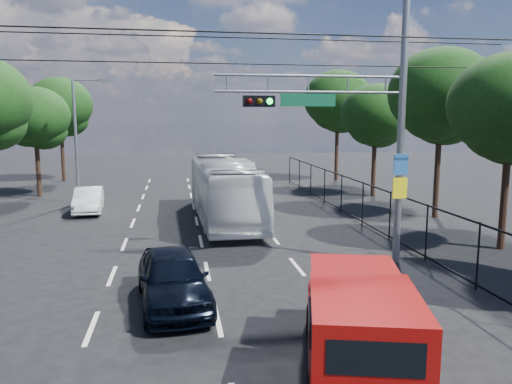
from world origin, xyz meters
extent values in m
cube|color=beige|center=(-3.00, 4.00, 0.01)|extent=(0.12, 2.00, 0.01)
cube|color=beige|center=(-3.00, 8.00, 0.01)|extent=(0.12, 2.00, 0.01)
cube|color=beige|center=(-3.00, 12.00, 0.01)|extent=(0.12, 2.00, 0.01)
cube|color=beige|center=(-3.00, 16.00, 0.01)|extent=(0.12, 2.00, 0.01)
cube|color=beige|center=(-3.00, 20.00, 0.01)|extent=(0.12, 2.00, 0.01)
cube|color=beige|center=(-3.00, 24.00, 0.01)|extent=(0.12, 2.00, 0.01)
cube|color=beige|center=(-3.00, 28.00, 0.01)|extent=(0.12, 2.00, 0.01)
cube|color=beige|center=(-3.00, 32.00, 0.01)|extent=(0.12, 2.00, 0.01)
cube|color=beige|center=(0.00, 4.00, 0.01)|extent=(0.12, 2.00, 0.01)
cube|color=beige|center=(0.00, 8.00, 0.01)|extent=(0.12, 2.00, 0.01)
cube|color=beige|center=(0.00, 12.00, 0.01)|extent=(0.12, 2.00, 0.01)
cube|color=beige|center=(0.00, 16.00, 0.01)|extent=(0.12, 2.00, 0.01)
cube|color=beige|center=(0.00, 20.00, 0.01)|extent=(0.12, 2.00, 0.01)
cube|color=beige|center=(0.00, 24.00, 0.01)|extent=(0.12, 2.00, 0.01)
cube|color=beige|center=(0.00, 28.00, 0.01)|extent=(0.12, 2.00, 0.01)
cube|color=beige|center=(0.00, 32.00, 0.01)|extent=(0.12, 2.00, 0.01)
cube|color=beige|center=(3.00, 4.00, 0.01)|extent=(0.12, 2.00, 0.01)
cube|color=beige|center=(3.00, 8.00, 0.01)|extent=(0.12, 2.00, 0.01)
cube|color=beige|center=(3.00, 12.00, 0.01)|extent=(0.12, 2.00, 0.01)
cube|color=beige|center=(3.00, 16.00, 0.01)|extent=(0.12, 2.00, 0.01)
cube|color=beige|center=(3.00, 20.00, 0.01)|extent=(0.12, 2.00, 0.01)
cube|color=beige|center=(3.00, 24.00, 0.01)|extent=(0.12, 2.00, 0.01)
cube|color=beige|center=(3.00, 28.00, 0.01)|extent=(0.12, 2.00, 0.01)
cube|color=beige|center=(3.00, 32.00, 0.01)|extent=(0.12, 2.00, 0.01)
cylinder|color=slate|center=(6.50, 8.00, 4.75)|extent=(0.24, 0.24, 9.50)
cylinder|color=slate|center=(3.40, 8.00, 6.25)|extent=(6.20, 0.08, 0.08)
cylinder|color=slate|center=(3.40, 8.00, 5.75)|extent=(6.20, 0.08, 0.08)
cube|color=black|center=(1.70, 8.00, 5.45)|extent=(1.00, 0.28, 0.35)
sphere|color=#3F0505|center=(1.38, 7.85, 5.45)|extent=(0.20, 0.20, 0.20)
sphere|color=#4C3805|center=(1.70, 7.85, 5.45)|extent=(0.20, 0.20, 0.20)
sphere|color=#0CE533|center=(2.02, 7.85, 5.45)|extent=(0.20, 0.20, 0.20)
cube|color=#0B4E2E|center=(3.30, 8.00, 5.50)|extent=(1.80, 0.05, 0.40)
cube|color=#2460A9|center=(6.48, 7.86, 3.40)|extent=(0.50, 0.04, 0.70)
cube|color=#FFEF0D|center=(6.48, 7.86, 2.60)|extent=(0.50, 0.04, 0.70)
cylinder|color=slate|center=(5.90, 8.00, 6.00)|extent=(0.05, 0.05, 0.50)
cylinder|color=slate|center=(4.60, 8.00, 6.00)|extent=(0.05, 0.05, 0.50)
cylinder|color=slate|center=(3.30, 8.00, 6.00)|extent=(0.05, 0.05, 0.50)
cylinder|color=slate|center=(2.00, 8.00, 6.00)|extent=(0.05, 0.05, 0.50)
cylinder|color=slate|center=(0.70, 8.00, 6.00)|extent=(0.05, 0.05, 0.50)
cylinder|color=slate|center=(-6.50, 22.00, 3.50)|extent=(0.18, 0.18, 7.00)
cylinder|color=slate|center=(-5.70, 22.00, 7.00)|extent=(1.60, 0.09, 0.09)
cube|color=slate|center=(-4.80, 22.00, 7.00)|extent=(0.60, 0.22, 0.15)
cylinder|color=black|center=(0.00, 6.00, 7.20)|extent=(22.00, 0.04, 0.04)
cylinder|color=black|center=(0.00, 9.50, 7.60)|extent=(22.00, 0.04, 0.04)
cylinder|color=black|center=(0.00, 11.00, 6.90)|extent=(22.00, 0.04, 0.04)
cube|color=black|center=(7.60, 12.00, 1.95)|extent=(0.04, 34.00, 0.06)
cube|color=black|center=(7.60, 12.00, 0.15)|extent=(0.04, 34.00, 0.06)
cylinder|color=black|center=(7.60, 5.00, 1.00)|extent=(0.06, 0.06, 2.00)
cylinder|color=black|center=(7.60, 8.00, 1.00)|extent=(0.06, 0.06, 2.00)
cylinder|color=black|center=(7.60, 11.00, 1.00)|extent=(0.06, 0.06, 2.00)
cylinder|color=black|center=(7.60, 14.00, 1.00)|extent=(0.06, 0.06, 2.00)
cylinder|color=black|center=(7.60, 17.00, 1.00)|extent=(0.06, 0.06, 2.00)
cylinder|color=black|center=(7.60, 20.00, 1.00)|extent=(0.06, 0.06, 2.00)
cylinder|color=black|center=(7.60, 23.00, 1.00)|extent=(0.06, 0.06, 2.00)
cylinder|color=black|center=(7.60, 26.00, 1.00)|extent=(0.06, 0.06, 2.00)
cylinder|color=black|center=(7.60, 29.00, 1.00)|extent=(0.06, 0.06, 2.00)
cylinder|color=black|center=(11.20, 9.00, 2.10)|extent=(0.28, 0.28, 4.20)
ellipsoid|color=black|center=(11.20, 9.00, 5.40)|extent=(4.50, 4.50, 3.83)
ellipsoid|color=black|center=(10.85, 8.80, 4.50)|extent=(2.85, 2.85, 2.28)
cylinder|color=black|center=(11.80, 15.00, 2.38)|extent=(0.28, 0.28, 4.76)
ellipsoid|color=black|center=(11.80, 15.00, 6.12)|extent=(5.10, 5.10, 4.33)
ellipsoid|color=black|center=(12.20, 15.30, 4.93)|extent=(3.40, 3.40, 2.72)
ellipsoid|color=black|center=(11.45, 14.80, 5.10)|extent=(3.23, 3.23, 2.58)
cylinder|color=black|center=(11.40, 22.00, 2.02)|extent=(0.28, 0.28, 4.03)
ellipsoid|color=black|center=(11.40, 22.00, 5.18)|extent=(4.32, 4.32, 3.67)
ellipsoid|color=black|center=(11.80, 22.30, 4.18)|extent=(2.88, 2.88, 2.30)
ellipsoid|color=black|center=(11.05, 21.80, 4.32)|extent=(2.74, 2.74, 2.19)
cylinder|color=black|center=(11.60, 30.00, 2.46)|extent=(0.28, 0.28, 4.93)
ellipsoid|color=black|center=(11.60, 30.00, 6.34)|extent=(5.28, 5.28, 4.49)
ellipsoid|color=black|center=(12.00, 30.30, 5.10)|extent=(3.52, 3.52, 2.82)
ellipsoid|color=black|center=(11.25, 29.80, 5.28)|extent=(3.34, 3.34, 2.68)
cylinder|color=black|center=(-9.40, 25.00, 1.96)|extent=(0.28, 0.28, 3.92)
ellipsoid|color=black|center=(-9.40, 25.00, 5.04)|extent=(4.20, 4.20, 3.57)
ellipsoid|color=black|center=(-9.00, 25.30, 4.06)|extent=(2.80, 2.80, 2.24)
ellipsoid|color=black|center=(-9.75, 24.80, 4.20)|extent=(2.66, 2.66, 2.13)
cylinder|color=black|center=(-9.60, 33.00, 2.30)|extent=(0.28, 0.28, 4.59)
ellipsoid|color=black|center=(-9.60, 33.00, 5.90)|extent=(4.92, 4.92, 4.18)
ellipsoid|color=black|center=(-9.20, 33.30, 4.76)|extent=(3.28, 3.28, 2.62)
ellipsoid|color=black|center=(-9.95, 32.80, 4.92)|extent=(3.12, 3.12, 2.49)
cylinder|color=black|center=(2.07, 2.80, 0.35)|extent=(0.43, 0.74, 0.70)
cylinder|color=black|center=(3.72, 2.37, 0.35)|extent=(0.43, 0.74, 0.70)
cube|color=maroon|center=(2.50, 1.09, 0.62)|extent=(3.12, 5.33, 0.56)
cube|color=maroon|center=(3.07, 3.27, 0.70)|extent=(1.93, 1.00, 0.55)
cube|color=black|center=(3.14, 3.53, 0.95)|extent=(1.75, 0.82, 0.31)
cube|color=maroon|center=(2.79, 2.20, 1.35)|extent=(2.14, 1.96, 0.95)
cube|color=black|center=(2.60, 1.47, 1.40)|extent=(1.51, 0.44, 0.55)
cube|color=maroon|center=(2.22, 0.02, 1.42)|extent=(2.45, 2.94, 1.05)
cube|color=black|center=(3.13, -0.22, 1.45)|extent=(0.34, 1.17, 0.45)
cube|color=black|center=(1.31, 0.26, 1.45)|extent=(0.34, 1.17, 0.45)
cube|color=black|center=(1.90, -1.20, 1.45)|extent=(1.42, 0.42, 0.55)
imported|color=black|center=(-1.07, 5.21, 0.74)|extent=(2.21, 4.53, 1.49)
imported|color=silver|center=(1.36, 16.04, 1.49)|extent=(2.80, 10.78, 2.99)
imported|color=white|center=(-5.50, 19.22, 0.65)|extent=(1.70, 4.02, 1.29)
camera|label=1|loc=(-0.93, -7.70, 4.96)|focal=35.00mm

